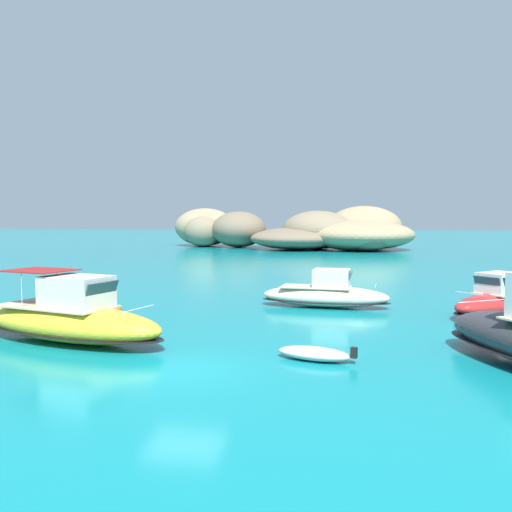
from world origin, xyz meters
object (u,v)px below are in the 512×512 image
islet_large (342,233)px  motorboat_yellow (70,319)px  motorboat_red (503,301)px  channel_buoy (116,309)px  islet_small (217,228)px  motorboat_cream (326,294)px  dinghy_tender (314,353)px

islet_large → motorboat_yellow: 65.72m
motorboat_red → channel_buoy: size_ratio=4.64×
islet_small → motorboat_cream: bearing=-71.0°
motorboat_red → dinghy_tender: bearing=-130.8°
islet_large → dinghy_tender: size_ratio=10.67×
islet_large → motorboat_red: size_ratio=4.46×
motorboat_cream → motorboat_yellow: motorboat_yellow is taller
dinghy_tender → motorboat_cream: bearing=90.2°
islet_small → dinghy_tender: bearing=-73.8°
channel_buoy → islet_small: bearing=99.2°
islet_small → motorboat_cream: size_ratio=2.65×
channel_buoy → motorboat_red: bearing=10.5°
motorboat_yellow → channel_buoy: 5.51m
dinghy_tender → islet_small: bearing=106.2°
motorboat_red → motorboat_yellow: (-18.53, -8.99, 0.16)m
motorboat_cream → motorboat_yellow: 13.90m
motorboat_cream → dinghy_tender: 11.22m
islet_large → islet_small: size_ratio=1.60×
motorboat_red → dinghy_tender: 13.50m
channel_buoy → motorboat_cream: bearing=24.0°
islet_small → channel_buoy: size_ratio=12.94×
islet_large → dinghy_tender: 66.18m
islet_large → motorboat_yellow: size_ratio=3.31×
motorboat_cream → dinghy_tender: bearing=-89.8°
islet_large → dinghy_tender: (-0.36, -66.14, -2.26)m
motorboat_yellow → dinghy_tender: 9.80m
motorboat_cream → motorboat_yellow: size_ratio=0.78×
motorboat_red → motorboat_yellow: size_ratio=0.74×
motorboat_cream → channel_buoy: motorboat_cream is taller
motorboat_cream → channel_buoy: (-10.15, -4.52, -0.36)m
motorboat_red → islet_small: bearing=115.9°
islet_small → dinghy_tender: size_ratio=6.67×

